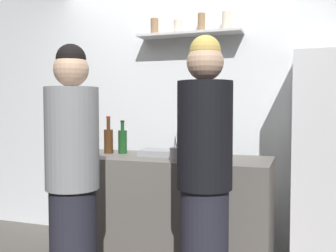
{
  "coord_description": "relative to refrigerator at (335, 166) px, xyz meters",
  "views": [
    {
      "loc": [
        1.12,
        -2.42,
        1.35
      ],
      "look_at": [
        0.09,
        0.53,
        1.18
      ],
      "focal_mm": 41.61,
      "sensor_mm": 36.0,
      "label": 1
    }
  ],
  "objects": [
    {
      "name": "wine_bottle_green_glass",
      "position": [
        -1.72,
        -0.23,
        0.16
      ],
      "size": [
        0.08,
        0.08,
        0.29
      ],
      "color": "#19471E",
      "rests_on": "counter"
    },
    {
      "name": "person_grey_hoodie",
      "position": [
        -1.63,
        -1.15,
        -0.01
      ],
      "size": [
        0.34,
        0.34,
        1.73
      ],
      "rotation": [
        0.0,
        0.0,
        0.77
      ],
      "color": "#262633",
      "rests_on": "ground"
    },
    {
      "name": "back_wall_assembly",
      "position": [
        -1.36,
        0.4,
        0.43
      ],
      "size": [
        4.8,
        0.32,
        2.6
      ],
      "color": "white",
      "rests_on": "ground"
    },
    {
      "name": "baking_pan",
      "position": [
        -1.34,
        -0.27,
        0.08
      ],
      "size": [
        0.34,
        0.24,
        0.05
      ],
      "primitive_type": "cube",
      "color": "gray",
      "rests_on": "counter"
    },
    {
      "name": "wine_bottle_dark_glass",
      "position": [
        -1.09,
        -0.11,
        0.18
      ],
      "size": [
        0.07,
        0.07,
        0.33
      ],
      "color": "black",
      "rests_on": "counter"
    },
    {
      "name": "wine_bottle_amber_glass",
      "position": [
        -1.84,
        -0.26,
        0.17
      ],
      "size": [
        0.08,
        0.08,
        0.32
      ],
      "color": "#472814",
      "rests_on": "counter"
    },
    {
      "name": "utensil_holder",
      "position": [
        -1.13,
        -0.52,
        0.11
      ],
      "size": [
        0.1,
        0.1,
        0.21
      ],
      "color": "#B2B2B7",
      "rests_on": "counter"
    },
    {
      "name": "refrigerator",
      "position": [
        0.0,
        0.0,
        0.0
      ],
      "size": [
        0.64,
        0.67,
        1.75
      ],
      "color": "white",
      "rests_on": "ground"
    },
    {
      "name": "counter",
      "position": [
        -1.27,
        -0.32,
        -0.41
      ],
      "size": [
        1.64,
        0.63,
        0.93
      ],
      "primitive_type": "cube",
      "color": "#66605B",
      "rests_on": "ground"
    },
    {
      "name": "person_blonde",
      "position": [
        -0.81,
        -0.95,
        0.01
      ],
      "size": [
        0.34,
        0.34,
        1.77
      ],
      "rotation": [
        0.0,
        0.0,
        5.49
      ],
      "color": "#262633",
      "rests_on": "ground"
    },
    {
      "name": "water_bottle_plastic",
      "position": [
        -0.92,
        -0.47,
        0.15
      ],
      "size": [
        0.09,
        0.09,
        0.21
      ],
      "color": "silver",
      "rests_on": "counter"
    }
  ]
}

